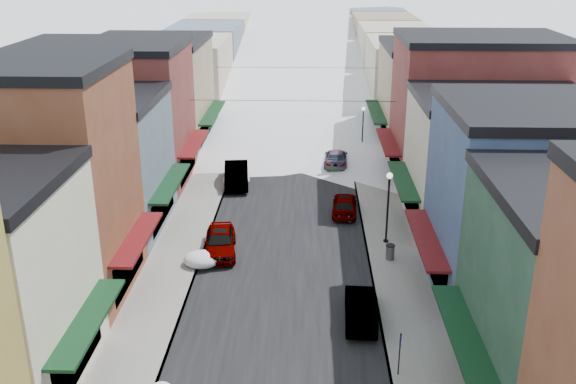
# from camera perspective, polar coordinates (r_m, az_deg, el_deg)

# --- Properties ---
(road) EXTENTS (10.00, 160.00, 0.01)m
(road) POSITION_cam_1_polar(r_m,az_deg,el_deg) (72.08, 0.80, 6.83)
(road) COLOR black
(road) RESTS_ON ground
(sidewalk_left) EXTENTS (3.20, 160.00, 0.15)m
(sidewalk_left) POSITION_cam_1_polar(r_m,az_deg,el_deg) (72.49, -4.46, 6.90)
(sidewalk_left) COLOR gray
(sidewalk_left) RESTS_ON ground
(sidewalk_right) EXTENTS (3.20, 160.00, 0.15)m
(sidewalk_right) POSITION_cam_1_polar(r_m,az_deg,el_deg) (72.24, 6.08, 6.80)
(sidewalk_right) COLOR gray
(sidewalk_right) RESTS_ON ground
(curb_left) EXTENTS (0.10, 160.00, 0.15)m
(curb_left) POSITION_cam_1_polar(r_m,az_deg,el_deg) (72.33, -3.23, 6.90)
(curb_left) COLOR slate
(curb_left) RESTS_ON ground
(curb_right) EXTENTS (0.10, 160.00, 0.15)m
(curb_right) POSITION_cam_1_polar(r_m,az_deg,el_deg) (72.14, 4.84, 6.82)
(curb_right) COLOR slate
(curb_right) RESTS_ON ground
(bldg_l_brick_near) EXTENTS (12.30, 8.20, 12.50)m
(bldg_l_brick_near) POSITION_cam_1_polar(r_m,az_deg,el_deg) (35.75, -23.10, 0.79)
(bldg_l_brick_near) COLOR brown
(bldg_l_brick_near) RESTS_ON ground
(bldg_l_grayblue) EXTENTS (11.30, 9.20, 9.00)m
(bldg_l_grayblue) POSITION_cam_1_polar(r_m,az_deg,el_deg) (43.53, -17.72, 2.48)
(bldg_l_grayblue) COLOR slate
(bldg_l_grayblue) RESTS_ON ground
(bldg_l_brick_far) EXTENTS (13.30, 9.20, 11.00)m
(bldg_l_brick_far) POSITION_cam_1_polar(r_m,az_deg,el_deg) (51.78, -15.72, 6.69)
(bldg_l_brick_far) COLOR maroon
(bldg_l_brick_far) RESTS_ON ground
(bldg_l_tan) EXTENTS (11.30, 11.20, 10.00)m
(bldg_l_tan) POSITION_cam_1_polar(r_m,az_deg,el_deg) (61.01, -12.05, 8.60)
(bldg_l_tan) COLOR #998864
(bldg_l_tan) RESTS_ON ground
(bldg_r_blue) EXTENTS (11.30, 9.20, 10.50)m
(bldg_r_blue) POSITION_cam_1_polar(r_m,az_deg,el_deg) (35.29, 21.38, -0.96)
(bldg_r_blue) COLOR #324972
(bldg_r_blue) RESTS_ON ground
(bldg_r_cream) EXTENTS (12.30, 9.20, 9.00)m
(bldg_r_cream) POSITION_cam_1_polar(r_m,az_deg,el_deg) (43.74, 18.22, 2.51)
(bldg_r_cream) COLOR beige
(bldg_r_cream) RESTS_ON ground
(bldg_r_brick_far) EXTENTS (13.30, 9.20, 11.50)m
(bldg_r_brick_far) POSITION_cam_1_polar(r_m,az_deg,el_deg) (51.91, 16.31, 6.95)
(bldg_r_brick_far) COLOR maroon
(bldg_r_brick_far) RESTS_ON ground
(bldg_r_tan) EXTENTS (11.30, 11.20, 9.50)m
(bldg_r_tan) POSITION_cam_1_polar(r_m,az_deg,el_deg) (61.42, 13.14, 8.36)
(bldg_r_tan) COLOR tan
(bldg_r_tan) RESTS_ON ground
(distant_blocks) EXTENTS (34.00, 55.00, 8.00)m
(distant_blocks) POSITION_cam_1_polar(r_m,az_deg,el_deg) (93.89, 1.11, 12.61)
(distant_blocks) COLOR gray
(distant_blocks) RESTS_ON ground
(overhead_cables) EXTENTS (16.40, 15.04, 0.04)m
(overhead_cables) POSITION_cam_1_polar(r_m,az_deg,el_deg) (58.53, 0.57, 9.74)
(overhead_cables) COLOR black
(overhead_cables) RESTS_ON ground
(car_silver_sedan) EXTENTS (2.36, 4.81, 1.58)m
(car_silver_sedan) POSITION_cam_1_polar(r_m,az_deg,el_deg) (39.38, -6.04, -4.38)
(car_silver_sedan) COLOR gray
(car_silver_sedan) RESTS_ON ground
(car_dark_hatch) EXTENTS (2.38, 5.38, 1.72)m
(car_dark_hatch) POSITION_cam_1_polar(r_m,az_deg,el_deg) (50.53, -4.61, 1.57)
(car_dark_hatch) COLOR black
(car_dark_hatch) RESTS_ON ground
(car_silver_wagon) EXTENTS (2.28, 4.76, 1.34)m
(car_silver_wagon) POSITION_cam_1_polar(r_m,az_deg,el_deg) (61.04, -2.72, 4.84)
(car_silver_wagon) COLOR gray
(car_silver_wagon) RESTS_ON ground
(car_green_sedan) EXTENTS (1.70, 4.47, 1.45)m
(car_green_sedan) POSITION_cam_1_polar(r_m,az_deg,el_deg) (32.69, 6.49, -10.18)
(car_green_sedan) COLOR black
(car_green_sedan) RESTS_ON ground
(car_gray_suv) EXTENTS (2.00, 4.34, 1.44)m
(car_gray_suv) POSITION_cam_1_polar(r_m,az_deg,el_deg) (45.10, 5.06, -1.07)
(car_gray_suv) COLOR #909298
(car_gray_suv) RESTS_ON ground
(car_black_sedan) EXTENTS (2.25, 4.92, 1.39)m
(car_black_sedan) POSITION_cam_1_polar(r_m,az_deg,el_deg) (55.09, 4.30, 3.05)
(car_black_sedan) COLOR black
(car_black_sedan) RESTS_ON ground
(car_lane_silver) EXTENTS (2.06, 4.53, 1.51)m
(car_lane_silver) POSITION_cam_1_polar(r_m,az_deg,el_deg) (70.96, -0.28, 7.23)
(car_lane_silver) COLOR #ABADB3
(car_lane_silver) RESTS_ON ground
(car_lane_white) EXTENTS (2.74, 5.63, 1.54)m
(car_lane_white) POSITION_cam_1_polar(r_m,az_deg,el_deg) (81.23, 1.38, 8.99)
(car_lane_white) COLOR silver
(car_lane_white) RESTS_ON ground
(parking_sign) EXTENTS (0.13, 0.27, 2.07)m
(parking_sign) POSITION_cam_1_polar(r_m,az_deg,el_deg) (28.72, 9.90, -13.73)
(parking_sign) COLOR black
(parking_sign) RESTS_ON sidewalk_right
(trash_can) EXTENTS (0.55, 0.55, 0.94)m
(trash_can) POSITION_cam_1_polar(r_m,az_deg,el_deg) (38.69, 9.07, -5.29)
(trash_can) COLOR #535658
(trash_can) RESTS_ON sidewalk_right
(streetlamp_near) EXTENTS (0.38, 0.38, 4.61)m
(streetlamp_near) POSITION_cam_1_polar(r_m,az_deg,el_deg) (39.94, 8.90, -0.60)
(streetlamp_near) COLOR black
(streetlamp_near) RESTS_ON sidewalk_right
(streetlamp_far) EXTENTS (0.35, 0.35, 4.15)m
(streetlamp_far) POSITION_cam_1_polar(r_m,az_deg,el_deg) (58.19, 6.67, 6.06)
(streetlamp_far) COLOR black
(streetlamp_far) RESTS_ON sidewalk_right
(snow_pile_mid) EXTENTS (2.14, 2.52, 0.91)m
(snow_pile_mid) POSITION_cam_1_polar(r_m,az_deg,el_deg) (38.17, -7.62, -5.91)
(snow_pile_mid) COLOR white
(snow_pile_mid) RESTS_ON ground
(snow_pile_far) EXTENTS (2.14, 2.52, 0.90)m
(snow_pile_far) POSITION_cam_1_polar(r_m,az_deg,el_deg) (50.63, -4.58, 1.10)
(snow_pile_far) COLOR white
(snow_pile_far) RESTS_ON ground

